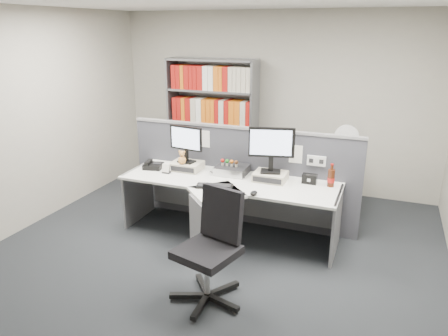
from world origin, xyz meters
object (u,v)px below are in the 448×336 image
at_px(keyboard, 215,186).
at_px(cola_bottle, 331,178).
at_px(desktop_pc, 232,170).
at_px(speaker, 310,179).
at_px(desk_phone, 153,166).
at_px(desk, 222,207).
at_px(monitor_left, 186,141).
at_px(shelving_unit, 212,125).
at_px(filing_cabinet, 342,189).
at_px(desk_calendar, 166,169).
at_px(desk_fan, 346,140).
at_px(office_chair, 212,244).
at_px(monitor_right, 271,146).
at_px(mouse, 254,193).

height_order(keyboard, cola_bottle, cola_bottle).
bearing_deg(desktop_pc, speaker, 0.15).
height_order(desktop_pc, desk_phone, desktop_pc).
height_order(desk, desk_phone, desk_phone).
relative_size(desk, monitor_left, 5.61).
bearing_deg(shelving_unit, speaker, -37.68).
distance_m(speaker, filing_cabinet, 1.08).
height_order(speaker, shelving_unit, shelving_unit).
bearing_deg(desktop_pc, desk_calendar, -160.24).
distance_m(desk_phone, desk_fan, 2.55).
bearing_deg(office_chair, shelving_unit, 112.79).
height_order(keyboard, office_chair, office_chair).
distance_m(desk, desk_phone, 1.14).
bearing_deg(monitor_left, desktop_pc, 6.09).
distance_m(desktop_pc, desk_calendar, 0.82).
bearing_deg(keyboard, desk_fan, 49.17).
distance_m(desk_calendar, speaker, 1.75).
bearing_deg(filing_cabinet, speaker, -106.87).
height_order(monitor_left, monitor_right, monitor_right).
distance_m(monitor_right, shelving_unit, 2.01).
xyz_separation_m(desktop_pc, office_chair, (0.36, -1.48, -0.21)).
distance_m(monitor_left, office_chair, 1.78).
bearing_deg(shelving_unit, desk_calendar, -87.11).
relative_size(desk_phone, desk_calendar, 2.24).
xyz_separation_m(desk, desktop_pc, (-0.05, 0.45, 0.31)).
relative_size(speaker, filing_cabinet, 0.24).
relative_size(keyboard, desk_fan, 0.81).
height_order(desk_phone, speaker, speaker).
xyz_separation_m(desk_calendar, office_chair, (1.12, -1.20, -0.21)).
relative_size(desktop_pc, desk_calendar, 3.19).
relative_size(desk, cola_bottle, 9.63).
xyz_separation_m(desk, monitor_left, (-0.64, 0.38, 0.64)).
relative_size(desktop_pc, mouse, 3.23).
bearing_deg(desk_fan, monitor_left, -151.09).
distance_m(desk_calendar, filing_cabinet, 2.40).
bearing_deg(speaker, desk, -153.78).
relative_size(monitor_right, mouse, 4.62).
xyz_separation_m(desk_calendar, shelving_unit, (-0.08, 1.68, 0.20)).
relative_size(monitor_right, shelving_unit, 0.27).
height_order(desktop_pc, office_chair, office_chair).
bearing_deg(desk, speaker, 26.22).
relative_size(mouse, filing_cabinet, 0.17).
xyz_separation_m(desk, speaker, (0.91, 0.45, 0.32)).
xyz_separation_m(desktop_pc, desk_calendar, (-0.77, -0.28, 0.00)).
bearing_deg(mouse, monitor_left, 153.97).
bearing_deg(shelving_unit, filing_cabinet, -12.07).
distance_m(monitor_right, filing_cabinet, 1.49).
distance_m(desktop_pc, filing_cabinet, 1.62).
bearing_deg(mouse, desktop_pc, 128.79).
distance_m(desktop_pc, desk_phone, 1.04).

